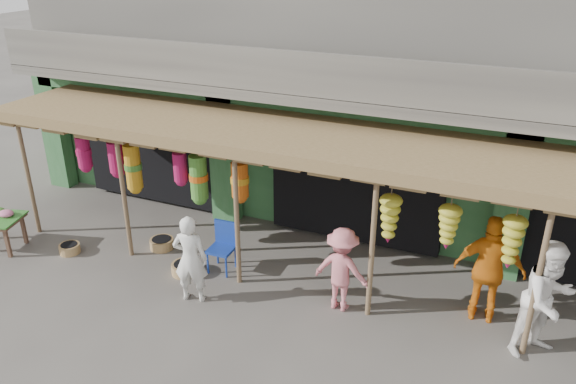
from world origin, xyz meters
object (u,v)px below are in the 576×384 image
at_px(person_vendor, 489,270).
at_px(blue_chair, 223,244).
at_px(person_right, 548,300).
at_px(person_front, 190,259).
at_px(person_shopper, 342,269).

bearing_deg(person_vendor, blue_chair, 1.34).
bearing_deg(person_vendor, person_right, 146.42).
bearing_deg(person_right, blue_chair, 134.79).
relative_size(person_front, person_right, 0.85).
xyz_separation_m(blue_chair, person_vendor, (4.82, 0.34, 0.42)).
bearing_deg(person_shopper, person_vendor, -159.74).
height_order(person_front, person_shopper, person_front).
distance_m(blue_chair, person_shopper, 2.53).
relative_size(blue_chair, person_front, 0.59).
bearing_deg(blue_chair, person_right, -3.72).
height_order(person_right, person_shopper, person_right).
bearing_deg(person_front, blue_chair, -104.88).
xyz_separation_m(blue_chair, person_shopper, (2.50, -0.31, 0.23)).
distance_m(person_front, person_right, 5.78).
distance_m(person_vendor, person_shopper, 2.41).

